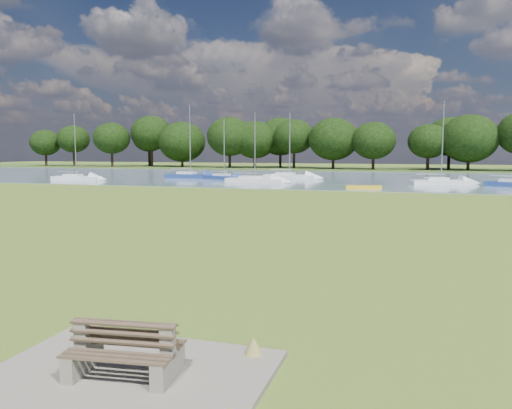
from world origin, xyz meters
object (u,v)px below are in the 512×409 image
(sailboat_6, at_px, (190,174))
(sailboat_8, at_px, (440,180))
(sailboat_0, at_px, (254,179))
(sailboat_2, at_px, (289,175))
(bench_pair, at_px, (125,352))
(sailboat_1, at_px, (76,177))
(kayak, at_px, (363,187))
(sailboat_4, at_px, (224,176))

(sailboat_6, height_order, sailboat_8, sailboat_6)
(sailboat_0, xyz_separation_m, sailboat_2, (1.83, 7.92, 0.04))
(sailboat_0, relative_size, sailboat_6, 0.83)
(bench_pair, xyz_separation_m, sailboat_2, (-10.02, 51.77, 0.05))
(sailboat_8, bearing_deg, sailboat_0, 167.98)
(bench_pair, height_order, sailboat_0, sailboat_0)
(sailboat_0, height_order, sailboat_8, sailboat_8)
(sailboat_0, bearing_deg, sailboat_6, 155.81)
(sailboat_0, relative_size, sailboat_1, 0.98)
(kayak, distance_m, sailboat_8, 10.28)
(kayak, xyz_separation_m, sailboat_6, (-21.82, 11.01, 0.34))
(bench_pair, bearing_deg, sailboat_4, 102.22)
(sailboat_4, relative_size, sailboat_6, 0.79)
(sailboat_4, xyz_separation_m, sailboat_8, (23.61, -1.93, 0.05))
(bench_pair, height_order, kayak, bench_pair)
(bench_pair, height_order, sailboat_4, sailboat_4)
(kayak, relative_size, sailboat_8, 0.38)
(sailboat_0, distance_m, sailboat_6, 11.44)
(sailboat_8, bearing_deg, kayak, -150.09)
(kayak, height_order, sailboat_2, sailboat_2)
(sailboat_1, bearing_deg, sailboat_8, -0.60)
(bench_pair, xyz_separation_m, sailboat_8, (6.71, 46.16, 0.04))
(kayak, xyz_separation_m, sailboat_8, (6.74, 7.76, 0.29))
(sailboat_0, bearing_deg, kayak, -19.87)
(sailboat_2, distance_m, sailboat_4, 7.81)
(sailboat_2, height_order, sailboat_6, sailboat_6)
(sailboat_1, height_order, sailboat_8, sailboat_8)
(bench_pair, xyz_separation_m, sailboat_4, (-16.90, 48.08, -0.01))
(sailboat_6, relative_size, sailboat_8, 1.08)
(kayak, bearing_deg, sailboat_1, 159.14)
(sailboat_1, height_order, sailboat_2, sailboat_2)
(bench_pair, relative_size, sailboat_0, 0.24)
(sailboat_0, distance_m, sailboat_1, 20.85)
(kayak, bearing_deg, sailboat_4, 135.44)
(kayak, distance_m, sailboat_4, 19.46)
(sailboat_1, distance_m, sailboat_4, 16.88)
(kayak, relative_size, sailboat_0, 0.42)
(bench_pair, bearing_deg, sailboat_1, 120.74)
(bench_pair, height_order, sailboat_1, sailboat_1)
(kayak, distance_m, sailboat_2, 16.70)
(sailboat_0, height_order, sailboat_6, sailboat_6)
(bench_pair, relative_size, sailboat_1, 0.23)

